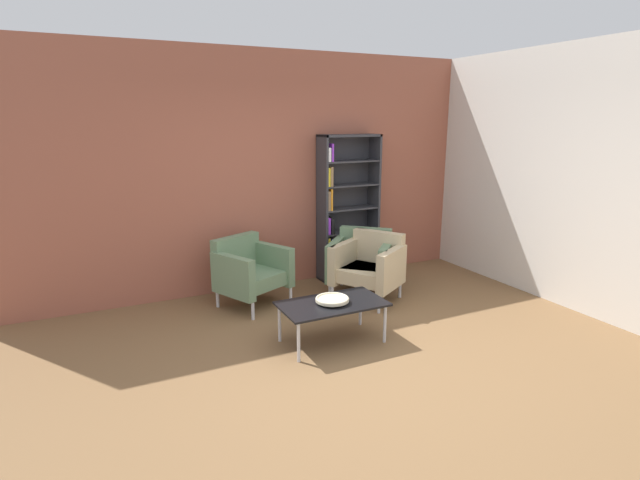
% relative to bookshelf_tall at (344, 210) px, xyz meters
% --- Properties ---
extents(ground_plane, '(8.32, 8.32, 0.00)m').
position_rel_bookshelf_tall_xyz_m(ground_plane, '(-1.03, -2.25, -0.93)').
color(ground_plane, brown).
extents(brick_back_panel, '(6.40, 0.12, 2.90)m').
position_rel_bookshelf_tall_xyz_m(brick_back_panel, '(-1.03, 0.21, 0.52)').
color(brick_back_panel, '#9E5642').
rests_on(brick_back_panel, ground_plane).
extents(plaster_right_partition, '(0.12, 5.20, 2.90)m').
position_rel_bookshelf_tall_xyz_m(plaster_right_partition, '(1.83, -1.65, 0.52)').
color(plaster_right_partition, silver).
rests_on(plaster_right_partition, ground_plane).
extents(bookshelf_tall, '(0.80, 0.30, 1.90)m').
position_rel_bookshelf_tall_xyz_m(bookshelf_tall, '(0.00, 0.00, 0.00)').
color(bookshelf_tall, '#333338').
rests_on(bookshelf_tall, ground_plane).
extents(coffee_table_low, '(1.00, 0.56, 0.40)m').
position_rel_bookshelf_tall_xyz_m(coffee_table_low, '(-1.04, -1.69, -0.56)').
color(coffee_table_low, black).
rests_on(coffee_table_low, ground_plane).
extents(decorative_bowl, '(0.32, 0.32, 0.05)m').
position_rel_bookshelf_tall_xyz_m(decorative_bowl, '(-1.04, -1.69, -0.49)').
color(decorative_bowl, beige).
rests_on(decorative_bowl, coffee_table_low).
extents(armchair_spare_guest, '(0.92, 0.89, 0.78)m').
position_rel_bookshelf_tall_xyz_m(armchair_spare_guest, '(-1.44, -0.40, -0.51)').
color(armchair_spare_guest, slate).
rests_on(armchair_spare_guest, ground_plane).
extents(armchair_by_bookshelf, '(0.92, 0.94, 0.78)m').
position_rel_bookshelf_tall_xyz_m(armchair_by_bookshelf, '(-0.10, -0.84, -0.51)').
color(armchair_by_bookshelf, '#C6B289').
rests_on(armchair_by_bookshelf, ground_plane).
extents(armchair_corner_red, '(0.95, 0.95, 0.78)m').
position_rel_bookshelf_tall_xyz_m(armchair_corner_red, '(-0.10, -0.64, -0.51)').
color(armchair_corner_red, slate).
rests_on(armchair_corner_red, ground_plane).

